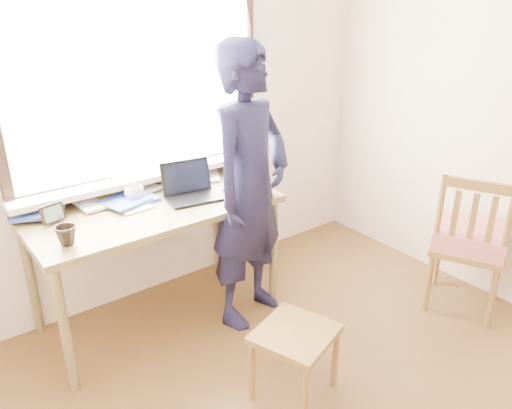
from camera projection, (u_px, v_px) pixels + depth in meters
room_shell at (371, 113)px, 1.98m from camera, size 3.52×4.02×2.61m
desk at (154, 217)px, 3.20m from camera, size 1.56×0.78×0.84m
laptop at (190, 189)px, 3.26m from camera, size 0.37×0.32×0.23m
mug_white at (134, 193)px, 3.21m from camera, size 0.17×0.17×0.10m
mug_dark at (66, 235)px, 2.65m from camera, size 0.16×0.16×0.10m
mouse at (228, 189)px, 3.37m from camera, size 0.08×0.06×0.03m
desk_clutter at (108, 200)px, 3.18m from camera, size 0.76×0.49×0.04m
book_a at (81, 205)px, 3.13m from camera, size 0.28×0.32×0.02m
book_b at (194, 177)px, 3.61m from camera, size 0.27×0.30×0.02m
picture_frame at (53, 215)px, 2.89m from camera, size 0.14×0.05×0.11m
work_chair at (295, 341)px, 2.69m from camera, size 0.51×0.49×0.41m
side_chair at (470, 239)px, 3.39m from camera, size 0.60×0.62×1.02m
person at (250, 189)px, 3.17m from camera, size 0.78×0.63×1.85m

